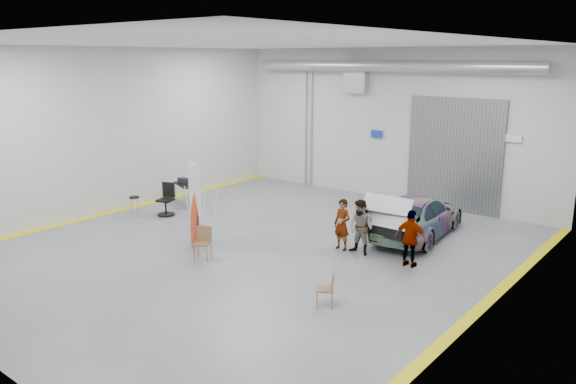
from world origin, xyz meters
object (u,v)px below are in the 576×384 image
Objects in this scene: sedan_car at (417,216)px; surfboard_display at (196,212)px; folding_chair_near at (203,249)px; shop_stool at (135,207)px; person_c at (411,239)px; office_chair at (167,201)px; work_table at (186,184)px; folding_chair_far at (325,296)px; person_a at (342,224)px; person_b at (361,227)px.

surfboard_display reaches higher than sedan_car.
folding_chair_near is 1.25× the size of shop_stool.
folding_chair_near reaches higher than shop_stool.
office_chair is at bearing 2.64° from person_c.
work_table is at bearing 159.73° from surfboard_display.
folding_chair_near is at bearing -15.89° from shop_stool.
office_chair is (-9.29, -0.86, -0.29)m from person_c.
person_c is 1.90× the size of folding_chair_far.
person_a reaches higher than folding_chair_far.
work_table is (-9.96, 0.62, 0.02)m from person_c.
person_c is 9.98m from work_table.
work_table is (-8.37, 0.62, 0.00)m from person_b.
person_c is 1.73× the size of folding_chair_near.
work_table is (-8.87, -1.98, 0.15)m from sedan_car.
surfboard_display reaches higher than folding_chair_far.
sedan_car is at bearing 25.74° from shop_stool.
office_chair is at bearing -142.06° from folding_chair_far.
shop_stool is 1.16m from office_chair.
surfboard_display is 1.34m from folding_chair_near.
person_c is at bearing 6.43° from person_a.
sedan_car is at bearing 27.22° from folding_chair_near.
person_b is at bearing 72.91° from sedan_car.
folding_chair_far is at bearing -10.75° from shop_stool.
surfboard_display is at bearing 42.25° from sedan_car.
person_c reaches higher than work_table.
sedan_car is at bearing 65.70° from surfboard_display.
work_table is (-5.11, 3.82, 0.53)m from folding_chair_near.
person_a is 2.24m from person_c.
sedan_car reaches higher than work_table.
surfboard_display reaches higher than office_chair.
person_c is 9.33m from office_chair.
work_table is (-4.23, 3.25, -0.30)m from surfboard_display.
folding_chair_near is (0.88, -0.57, -0.83)m from surfboard_display.
surfboard_display is at bearing -135.02° from folding_chair_far.
surfboard_display is at bearing 22.05° from person_c.
sedan_car is 1.66× the size of surfboard_display.
folding_chair_near is at bearing -122.75° from person_a.
folding_chair_far is at bearing -35.32° from office_chair.
folding_chair_far is 0.58× the size of work_table.
person_b is at bearing 14.61° from folding_chair_near.
shop_stool is 2.38m from work_table.
person_a reaches higher than folding_chair_near.
work_table is at bearing -148.73° from folding_chair_far.
folding_chair_far is 9.35m from office_chair.
office_chair reaches higher than work_table.
sedan_car is 6.93m from folding_chair_near.
person_a reaches higher than office_chair.
person_b is at bearing -2.47° from person_c.
shop_stool is at bearing -174.65° from surfboard_display.
person_a is at bearing -11.57° from office_chair.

